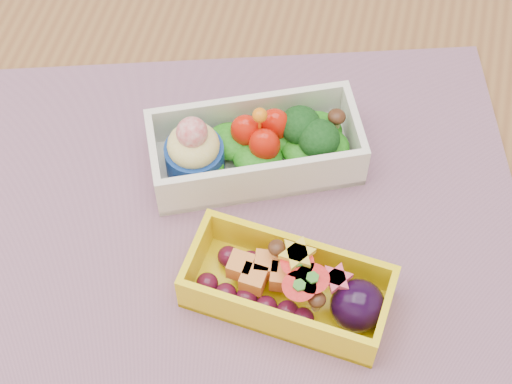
% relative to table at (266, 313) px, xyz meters
% --- Properties ---
extents(table, '(1.20, 0.80, 0.75)m').
position_rel_table_xyz_m(table, '(0.00, 0.00, 0.00)').
color(table, brown).
rests_on(table, ground).
extents(placemat, '(0.55, 0.47, 0.00)m').
position_rel_table_xyz_m(placemat, '(-0.03, 0.03, 0.10)').
color(placemat, '#9F6E89').
rests_on(placemat, table).
extents(bento_white, '(0.19, 0.14, 0.07)m').
position_rel_table_xyz_m(bento_white, '(-0.03, 0.09, 0.13)').
color(bento_white, white).
rests_on(bento_white, placemat).
extents(bento_yellow, '(0.16, 0.08, 0.05)m').
position_rel_table_xyz_m(bento_yellow, '(0.03, -0.03, 0.12)').
color(bento_yellow, yellow).
rests_on(bento_yellow, placemat).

